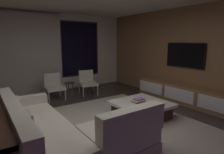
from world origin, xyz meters
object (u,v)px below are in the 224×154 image
Objects in this scene: accent_chair_by_curtain at (54,85)px; media_console at (184,95)px; sectional_couch at (60,133)px; accent_chair_near_window at (87,81)px; side_stool at (70,85)px; mounted_tv at (185,55)px; coffee_table at (141,110)px; book_stack_on_coffee_table at (139,100)px.

accent_chair_by_curtain reaches higher than media_console.
sectional_couch is 3.70m from media_console.
side_stool is at bearing 178.81° from accent_chair_near_window.
sectional_couch is 3.21× the size of accent_chair_by_curtain.
accent_chair_by_curtain reaches higher than side_stool.
mounted_tv is (3.88, 0.44, 1.06)m from sectional_couch.
coffee_table is at bearing -88.65° from accent_chair_near_window.
coffee_table is 1.68m from media_console.
accent_chair_near_window is at bearing 91.35° from coffee_table.
media_console is at bearing -55.07° from accent_chair_near_window.
side_stool is 3.58m from mounted_tv.
mounted_tv reaches higher than coffee_table.
side_stool is 0.15× the size of media_console.
side_stool is (-0.63, 0.01, -0.06)m from accent_chair_near_window.
sectional_couch reaches higher than book_stack_on_coffee_table.
mounted_tv is (3.04, -2.35, 0.92)m from accent_chair_by_curtain.
media_console is (3.70, 0.25, -0.04)m from sectional_couch.
mounted_tv is (0.18, 0.20, 1.10)m from media_console.
media_console is (1.74, -2.50, -0.18)m from accent_chair_near_window.
side_stool is (-0.65, 2.47, -0.03)m from book_stack_on_coffee_table.
side_stool reaches higher than book_stack_on_coffee_table.
accent_chair_by_curtain is 0.49m from side_stool.
side_stool is at bearing 64.30° from sectional_couch.
book_stack_on_coffee_table is at bearing 119.42° from coffee_table.
sectional_couch is at bearing -115.70° from side_stool.
mounted_tv is at bearing -42.17° from side_stool.
side_stool is 3.45m from media_console.
sectional_couch is 2.00m from book_stack_on_coffee_table.
side_stool is at bearing 104.80° from book_stack_on_coffee_table.
sectional_couch is 4.04m from mounted_tv.
accent_chair_near_window reaches higher than book_stack_on_coffee_table.
accent_chair_near_window is at bearing 124.93° from media_console.
mounted_tv is (1.92, -2.30, 0.92)m from accent_chair_near_window.
mounted_tv is at bearing 6.78° from coffee_table.
sectional_couch reaches higher than coffee_table.
coffee_table is 0.23m from book_stack_on_coffee_table.
book_stack_on_coffee_table is 0.38× the size of accent_chair_by_curtain.
mounted_tv is at bearing -37.72° from accent_chair_by_curtain.
accent_chair_by_curtain is 3.95m from mounted_tv.
sectional_couch is at bearing -171.90° from book_stack_on_coffee_table.
sectional_couch reaches higher than accent_chair_by_curtain.
sectional_couch is at bearing -125.48° from accent_chair_near_window.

